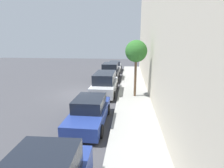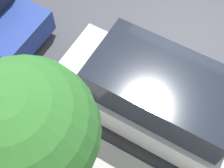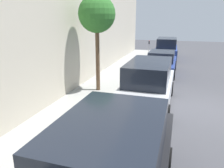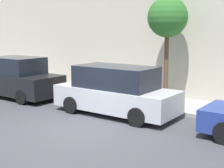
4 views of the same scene
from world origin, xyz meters
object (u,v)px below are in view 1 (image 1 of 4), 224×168
parked_sedan_second (90,112)px  street_tree (136,52)px  parked_suv_fourth (110,72)px  parked_sedan_fifth (115,67)px  parked_minivan_third (105,84)px

parked_sedan_second → street_tree: size_ratio=1.00×
parked_suv_fourth → street_tree: size_ratio=1.07×
parked_sedan_fifth → street_tree: 13.06m
parked_sedan_second → parked_sedan_fifth: bearing=90.1°
parked_minivan_third → parked_suv_fourth: (-0.14, 5.80, 0.01)m
parked_minivan_third → street_tree: (2.61, -0.86, 2.84)m
parked_minivan_third → street_tree: street_tree is taller
parked_suv_fourth → parked_sedan_second: bearing=-89.6°
parked_minivan_third → parked_sedan_fifth: parked_minivan_third is taller
street_tree → parked_sedan_fifth: bearing=102.3°
parked_sedan_second → street_tree: 6.40m
parked_sedan_fifth → street_tree: bearing=-77.7°
parked_sedan_fifth → street_tree: street_tree is taller
parked_sedan_second → parked_sedan_fifth: 17.36m
parked_minivan_third → parked_sedan_fifth: bearing=90.5°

